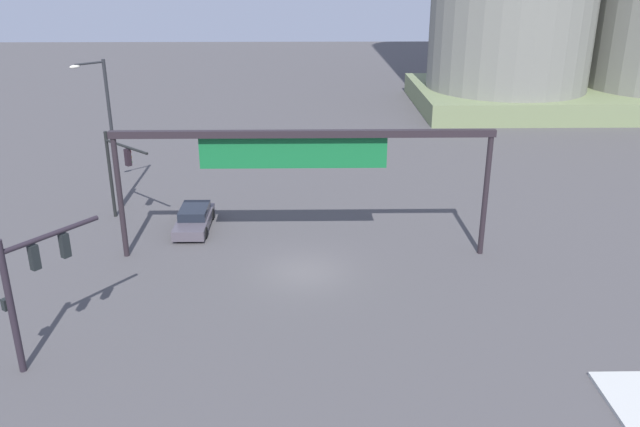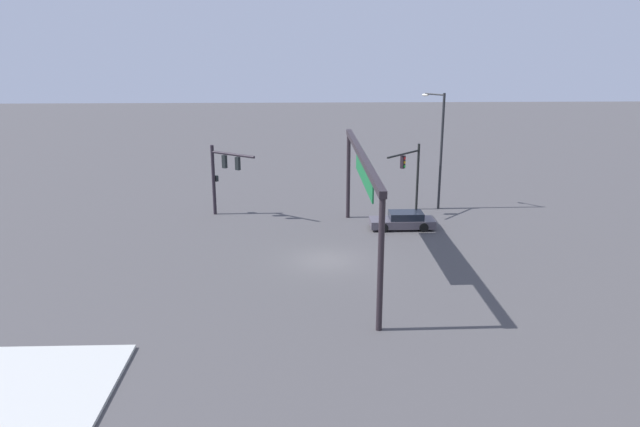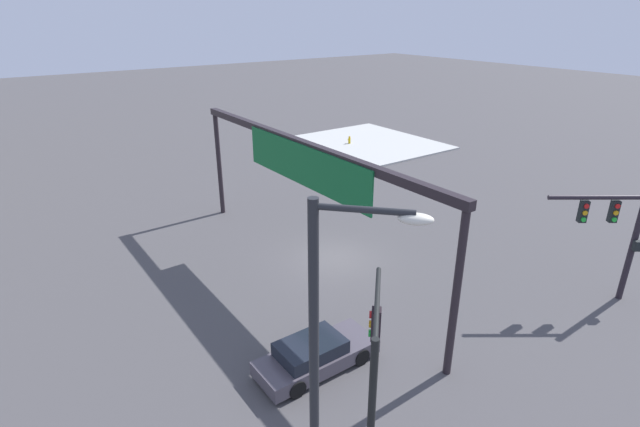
{
  "view_description": "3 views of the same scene",
  "coord_description": "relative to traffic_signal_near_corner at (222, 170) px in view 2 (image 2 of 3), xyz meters",
  "views": [
    {
      "loc": [
        0.3,
        -28.58,
        14.28
      ],
      "look_at": [
        0.83,
        2.48,
        2.1
      ],
      "focal_mm": 36.44,
      "sensor_mm": 36.0,
      "label": 1
    },
    {
      "loc": [
        34.39,
        -1.52,
        12.82
      ],
      "look_at": [
        2.6,
        -0.45,
        3.7
      ],
      "focal_mm": 34.11,
      "sensor_mm": 36.0,
      "label": 2
    },
    {
      "loc": [
        -17.75,
        13.73,
        11.88
      ],
      "look_at": [
        -0.95,
        1.67,
        3.25
      ],
      "focal_mm": 27.31,
      "sensor_mm": 36.0,
      "label": 3
    }
  ],
  "objects": [
    {
      "name": "ground_plane",
      "position": [
        9.91,
        7.31,
        -3.5
      ],
      "size": [
        191.1,
        191.1,
        0.0
      ],
      "primitive_type": "plane",
      "color": "#494749"
    },
    {
      "name": "traffic_signal_near_corner",
      "position": [
        0.0,
        0.0,
        0.0
      ],
      "size": [
        2.82,
        3.46,
        5.31
      ],
      "rotation": [
        0.0,
        0.0,
        0.95
      ],
      "color": "black",
      "rests_on": "ground"
    },
    {
      "name": "traffic_signal_opposite_side",
      "position": [
        -0.65,
        14.21,
        -0.06
      ],
      "size": [
        3.13,
        2.97,
        5.19
      ],
      "rotation": [
        0.0,
        0.0,
        -0.76
      ],
      "color": "black",
      "rests_on": "ground"
    },
    {
      "name": "streetlamp_curved_arm",
      "position": [
        -1.69,
        16.53,
        1.61
      ],
      "size": [
        1.67,
        1.6,
        8.97
      ],
      "rotation": [
        0.0,
        0.0,
        -2.38
      ],
      "color": "#232428",
      "rests_on": "ground"
    },
    {
      "name": "overhead_sign_gantry",
      "position": [
        9.77,
        9.4,
        1.97
      ],
      "size": [
        18.74,
        0.43,
        6.59
      ],
      "color": "black",
      "rests_on": "ground"
    },
    {
      "name": "sedan_car_approaching",
      "position": [
        3.66,
        12.99,
        -2.92
      ],
      "size": [
        1.84,
        4.5,
        1.21
      ],
      "rotation": [
        0.0,
        0.0,
        -1.57
      ],
      "color": "#4C4650",
      "rests_on": "ground"
    }
  ]
}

